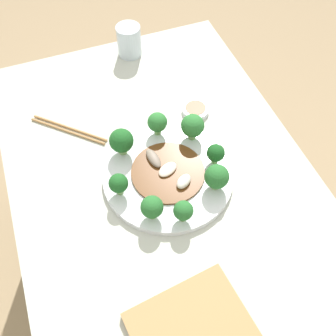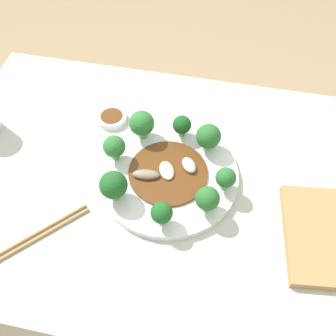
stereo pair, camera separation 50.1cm
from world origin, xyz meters
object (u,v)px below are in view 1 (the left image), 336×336
(plate, at_px, (168,175))
(broccoli_north, at_px, (216,153))
(drinking_glass, at_px, (129,41))
(broccoli_east, at_px, (185,210))
(sauce_dish, at_px, (196,109))
(chopsticks, at_px, (69,130))
(broccoli_northwest, at_px, (193,126))
(broccoli_west, at_px, (157,123))
(broccoli_southeast, at_px, (152,207))
(broccoli_southwest, at_px, (121,141))
(broccoli_south, at_px, (119,184))
(broccoli_northeast, at_px, (217,177))
(stirfry_center, at_px, (168,171))

(plate, height_order, broccoli_north, broccoli_north)
(broccoli_north, distance_m, drinking_glass, 0.48)
(broccoli_north, xyz_separation_m, broccoli_east, (0.12, -0.12, 0.00))
(sauce_dish, bearing_deg, chopsticks, -99.17)
(broccoli_northwest, distance_m, chopsticks, 0.33)
(broccoli_west, height_order, broccoli_southeast, same)
(broccoli_southwest, xyz_separation_m, broccoli_east, (0.22, 0.07, -0.01))
(broccoli_southwest, distance_m, broccoli_west, 0.11)
(broccoli_south, xyz_separation_m, broccoli_west, (-0.14, 0.14, 0.00))
(broccoli_southwest, relative_size, broccoli_west, 1.14)
(broccoli_south, relative_size, drinking_glass, 0.65)
(broccoli_north, relative_size, sauce_dish, 0.78)
(drinking_glass, relative_size, sauce_dish, 1.27)
(broccoli_northeast, distance_m, stirfry_center, 0.12)
(broccoli_west, relative_size, chopsticks, 0.38)
(broccoli_northwest, xyz_separation_m, broccoli_east, (0.21, -0.10, -0.01))
(broccoli_southeast, distance_m, drinking_glass, 0.58)
(stirfry_center, bearing_deg, broccoli_southwest, -139.37)
(broccoli_south, bearing_deg, chopsticks, -163.73)
(broccoli_northwest, relative_size, chopsticks, 0.43)
(broccoli_southwest, bearing_deg, broccoli_northeast, 44.95)
(chopsticks, bearing_deg, drinking_glass, 134.42)
(plate, relative_size, sauce_dish, 4.25)
(broccoli_southwest, distance_m, broccoli_east, 0.24)
(broccoli_north, height_order, chopsticks, broccoli_north)
(broccoli_east, bearing_deg, plate, 176.51)
(stirfry_center, xyz_separation_m, sauce_dish, (-0.17, 0.15, -0.01))
(broccoli_west, distance_m, stirfry_center, 0.13)
(broccoli_north, bearing_deg, plate, -94.47)
(broccoli_north, height_order, broccoli_south, broccoli_south)
(plate, xyz_separation_m, sauce_dish, (-0.17, 0.15, -0.00))
(broccoli_east, height_order, chopsticks, broccoli_east)
(broccoli_south, xyz_separation_m, broccoli_northeast, (0.06, 0.21, 0.00))
(broccoli_west, height_order, drinking_glass, drinking_glass)
(broccoli_west, xyz_separation_m, drinking_glass, (-0.34, 0.03, -0.01))
(broccoli_east, relative_size, broccoli_west, 0.90)
(broccoli_south, distance_m, broccoli_southeast, 0.10)
(broccoli_south, relative_size, broccoli_northeast, 0.88)
(broccoli_southwest, xyz_separation_m, sauce_dish, (-0.08, 0.23, -0.05))
(plate, distance_m, chopsticks, 0.30)
(broccoli_southwest, xyz_separation_m, broccoli_west, (-0.03, 0.10, -0.00))
(sauce_dish, bearing_deg, broccoli_south, -55.17)
(broccoli_north, height_order, broccoli_west, broccoli_west)
(chopsticks, bearing_deg, broccoli_east, 27.57)
(drinking_glass, distance_m, chopsticks, 0.34)
(chopsticks, bearing_deg, sauce_dish, 80.83)
(broccoli_east, distance_m, chopsticks, 0.40)
(broccoli_south, bearing_deg, broccoli_north, 90.80)
(broccoli_south, distance_m, sauce_dish, 0.33)
(broccoli_south, height_order, stirfry_center, broccoli_south)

